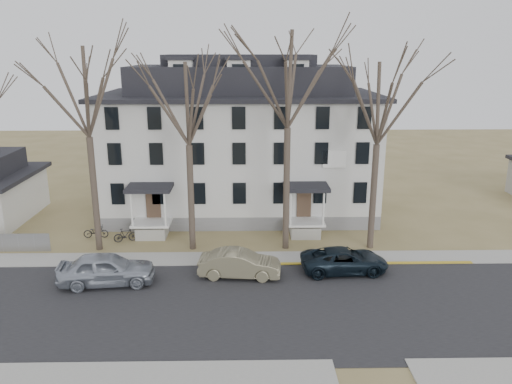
{
  "coord_description": "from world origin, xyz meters",
  "views": [
    {
      "loc": [
        -1.46,
        -20.28,
        12.29
      ],
      "look_at": [
        -0.93,
        9.0,
        4.0
      ],
      "focal_mm": 35.0,
      "sensor_mm": 36.0,
      "label": 1
    }
  ],
  "objects_px": {
    "tree_center": "(288,72)",
    "car_tan": "(240,264)",
    "car_navy": "(344,261)",
    "bicycle_left": "(96,232)",
    "tree_far_left": "(85,85)",
    "bicycle_right": "(126,236)",
    "tree_mid_left": "(187,98)",
    "tree_mid_right": "(380,98)",
    "car_silver": "(107,270)",
    "boarding_house": "(240,144)"
  },
  "relations": [
    {
      "from": "boarding_house",
      "to": "tree_far_left",
      "type": "relative_size",
      "value": 1.52
    },
    {
      "from": "tree_mid_left",
      "to": "car_tan",
      "type": "height_order",
      "value": "tree_mid_left"
    },
    {
      "from": "tree_far_left",
      "to": "car_silver",
      "type": "distance_m",
      "value": 10.9
    },
    {
      "from": "car_tan",
      "to": "bicycle_right",
      "type": "xyz_separation_m",
      "value": [
        -7.68,
        5.46,
        -0.29
      ]
    },
    {
      "from": "car_silver",
      "to": "car_navy",
      "type": "height_order",
      "value": "car_silver"
    },
    {
      "from": "boarding_house",
      "to": "car_navy",
      "type": "height_order",
      "value": "boarding_house"
    },
    {
      "from": "tree_far_left",
      "to": "tree_mid_right",
      "type": "relative_size",
      "value": 1.08
    },
    {
      "from": "tree_far_left",
      "to": "bicycle_right",
      "type": "height_order",
      "value": "tree_far_left"
    },
    {
      "from": "tree_mid_left",
      "to": "tree_mid_right",
      "type": "bearing_deg",
      "value": 0.0
    },
    {
      "from": "tree_mid_left",
      "to": "bicycle_left",
      "type": "relative_size",
      "value": 7.66
    },
    {
      "from": "car_navy",
      "to": "tree_mid_right",
      "type": "bearing_deg",
      "value": -36.29
    },
    {
      "from": "bicycle_left",
      "to": "tree_far_left",
      "type": "bearing_deg",
      "value": -160.72
    },
    {
      "from": "tree_center",
      "to": "car_tan",
      "type": "height_order",
      "value": "tree_center"
    },
    {
      "from": "tree_mid_left",
      "to": "bicycle_right",
      "type": "distance_m",
      "value": 10.29
    },
    {
      "from": "boarding_house",
      "to": "car_silver",
      "type": "height_order",
      "value": "boarding_house"
    },
    {
      "from": "car_tan",
      "to": "bicycle_right",
      "type": "bearing_deg",
      "value": 59.56
    },
    {
      "from": "tree_far_left",
      "to": "tree_center",
      "type": "bearing_deg",
      "value": 0.0
    },
    {
      "from": "tree_mid_right",
      "to": "car_silver",
      "type": "height_order",
      "value": "tree_mid_right"
    },
    {
      "from": "tree_far_left",
      "to": "car_silver",
      "type": "xyz_separation_m",
      "value": [
        1.88,
        -5.07,
        -9.47
      ]
    },
    {
      "from": "tree_center",
      "to": "bicycle_right",
      "type": "bearing_deg",
      "value": 173.58
    },
    {
      "from": "car_navy",
      "to": "bicycle_right",
      "type": "bearing_deg",
      "value": 66.78
    },
    {
      "from": "boarding_house",
      "to": "tree_mid_right",
      "type": "height_order",
      "value": "tree_mid_right"
    },
    {
      "from": "car_tan",
      "to": "bicycle_left",
      "type": "distance_m",
      "value": 11.66
    },
    {
      "from": "car_tan",
      "to": "bicycle_left",
      "type": "height_order",
      "value": "car_tan"
    },
    {
      "from": "tree_far_left",
      "to": "car_tan",
      "type": "relative_size",
      "value": 2.99
    },
    {
      "from": "tree_far_left",
      "to": "tree_mid_right",
      "type": "distance_m",
      "value": 17.52
    },
    {
      "from": "boarding_house",
      "to": "tree_center",
      "type": "bearing_deg",
      "value": -69.8
    },
    {
      "from": "car_tan",
      "to": "car_navy",
      "type": "xyz_separation_m",
      "value": [
        6.0,
        0.54,
        -0.07
      ]
    },
    {
      "from": "car_tan",
      "to": "car_navy",
      "type": "bearing_deg",
      "value": -79.88
    },
    {
      "from": "car_silver",
      "to": "bicycle_right",
      "type": "distance_m",
      "value": 6.29
    },
    {
      "from": "car_silver",
      "to": "bicycle_right",
      "type": "height_order",
      "value": "car_silver"
    },
    {
      "from": "tree_mid_left",
      "to": "tree_mid_right",
      "type": "height_order",
      "value": "same"
    },
    {
      "from": "tree_far_left",
      "to": "bicycle_left",
      "type": "bearing_deg",
      "value": 111.42
    },
    {
      "from": "tree_mid_left",
      "to": "tree_center",
      "type": "distance_m",
      "value": 6.18
    },
    {
      "from": "bicycle_left",
      "to": "bicycle_right",
      "type": "height_order",
      "value": "bicycle_right"
    },
    {
      "from": "tree_center",
      "to": "car_tan",
      "type": "xyz_separation_m",
      "value": [
        -2.91,
        -4.27,
        -10.33
      ]
    },
    {
      "from": "tree_far_left",
      "to": "tree_mid_right",
      "type": "bearing_deg",
      "value": 0.0
    },
    {
      "from": "car_navy",
      "to": "bicycle_right",
      "type": "height_order",
      "value": "car_navy"
    },
    {
      "from": "tree_mid_left",
      "to": "car_silver",
      "type": "height_order",
      "value": "tree_mid_left"
    },
    {
      "from": "tree_mid_left",
      "to": "car_tan",
      "type": "xyz_separation_m",
      "value": [
        3.09,
        -4.27,
        -8.85
      ]
    },
    {
      "from": "tree_mid_right",
      "to": "tree_center",
      "type": "bearing_deg",
      "value": 180.0
    },
    {
      "from": "car_navy",
      "to": "bicycle_left",
      "type": "bearing_deg",
      "value": 66.86
    },
    {
      "from": "tree_mid_left",
      "to": "bicycle_left",
      "type": "height_order",
      "value": "tree_mid_left"
    },
    {
      "from": "boarding_house",
      "to": "bicycle_right",
      "type": "distance_m",
      "value": 11.41
    },
    {
      "from": "car_navy",
      "to": "car_tan",
      "type": "bearing_deg",
      "value": 91.7
    },
    {
      "from": "boarding_house",
      "to": "bicycle_right",
      "type": "relative_size",
      "value": 13.39
    },
    {
      "from": "tree_far_left",
      "to": "bicycle_right",
      "type": "xyz_separation_m",
      "value": [
        1.42,
        1.19,
        -9.88
      ]
    },
    {
      "from": "tree_center",
      "to": "car_navy",
      "type": "bearing_deg",
      "value": -50.28
    },
    {
      "from": "tree_mid_right",
      "to": "car_tan",
      "type": "distance_m",
      "value": 12.93
    },
    {
      "from": "tree_far_left",
      "to": "tree_mid_left",
      "type": "xyz_separation_m",
      "value": [
        6.0,
        0.0,
        -0.74
      ]
    }
  ]
}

